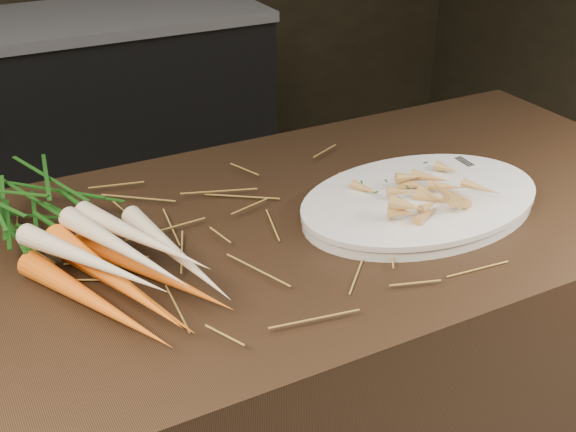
{
  "coord_description": "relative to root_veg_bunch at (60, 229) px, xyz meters",
  "views": [
    {
      "loc": [
        -0.07,
        -0.63,
        1.49
      ],
      "look_at": [
        0.38,
        0.22,
        0.96
      ],
      "focal_mm": 45.0,
      "sensor_mm": 36.0,
      "label": 1
    }
  ],
  "objects": [
    {
      "name": "root_veg_bunch",
      "position": [
        0.0,
        0.0,
        0.0
      ],
      "size": [
        0.35,
        0.57,
        0.1
      ],
      "rotation": [
        0.0,
        0.0,
        0.35
      ],
      "color": "orange",
      "rests_on": "main_counter"
    },
    {
      "name": "straw_bedding",
      "position": [
        -0.07,
        -0.06,
        -0.04
      ],
      "size": [
        1.4,
        0.6,
        0.02
      ],
      "primitive_type": null,
      "color": "olive",
      "rests_on": "main_counter"
    },
    {
      "name": "serving_fork",
      "position": [
        0.73,
        -0.14,
        -0.02
      ],
      "size": [
        0.02,
        0.17,
        0.0
      ],
      "primitive_type": "cube",
      "rotation": [
        0.0,
        0.0,
        -0.04
      ],
      "color": "silver",
      "rests_on": "serving_platter"
    },
    {
      "name": "serving_platter",
      "position": [
        0.58,
        -0.13,
        -0.04
      ],
      "size": [
        0.46,
        0.32,
        0.02
      ],
      "primitive_type": null,
      "rotation": [
        0.0,
        0.0,
        0.05
      ],
      "color": "white",
      "rests_on": "main_counter"
    },
    {
      "name": "back_counter",
      "position": [
        0.23,
        1.82,
        -0.53
      ],
      "size": [
        1.82,
        0.62,
        0.84
      ],
      "color": "black",
      "rests_on": "ground"
    },
    {
      "name": "roasted_veg_heap",
      "position": [
        0.58,
        -0.13,
        -0.0
      ],
      "size": [
        0.22,
        0.17,
        0.05
      ],
      "primitive_type": null,
      "rotation": [
        0.0,
        0.0,
        0.05
      ],
      "color": "gold",
      "rests_on": "serving_platter"
    }
  ]
}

